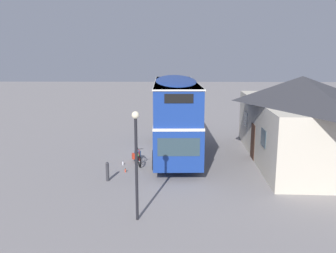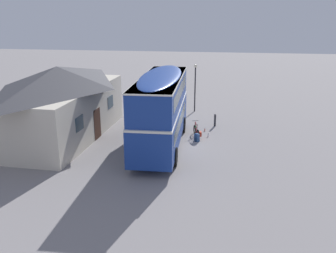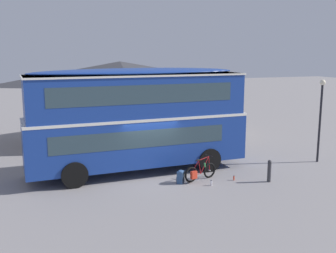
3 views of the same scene
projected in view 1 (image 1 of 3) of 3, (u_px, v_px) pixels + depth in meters
The scene contains 9 objects.
ground_plane at pixel (160, 155), 22.01m from camera, with size 120.00×120.00×0.00m, color gray.
double_decker_bus at pixel (175, 112), 21.70m from camera, with size 10.07×2.89×4.79m.
touring_bicycle at pixel (137, 158), 20.09m from camera, with size 1.69×0.77×1.05m.
backpack_on_ground at pixel (138, 155), 21.01m from camera, with size 0.39×0.40×0.58m.
water_bottle_clear_plastic at pixel (123, 163), 19.99m from camera, with size 0.08×0.08×0.24m.
water_bottle_red_squeeze at pixel (125, 170), 18.77m from camera, with size 0.07×0.07×0.21m.
pub_building at pixel (300, 118), 20.68m from camera, with size 11.81×6.09×4.93m.
street_lamp at pixel (136, 153), 12.89m from camera, with size 0.28×0.28×4.16m.
kerb_bollard at pixel (107, 171), 17.42m from camera, with size 0.16×0.16×0.97m.
Camera 1 is at (21.20, 0.90, 6.14)m, focal length 37.83 mm.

